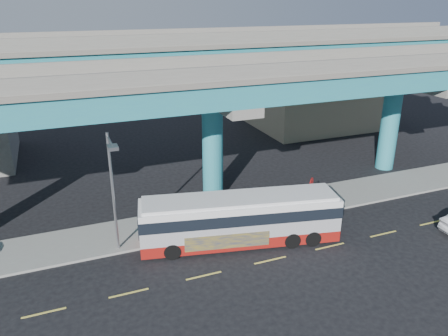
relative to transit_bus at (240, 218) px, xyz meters
name	(u,v)px	position (x,y,z in m)	size (l,w,h in m)	color
ground	(268,258)	(0.82, -2.14, -1.67)	(120.00, 120.00, 0.00)	black
sidewalk	(231,215)	(0.82, 3.36, -1.59)	(70.00, 4.00, 0.15)	gray
lane_markings	(270,260)	(0.82, -2.44, -1.66)	(58.00, 0.12, 0.01)	#D8C64C
viaduct	(211,73)	(0.82, 6.96, 7.47)	(52.00, 12.40, 11.70)	teal
building_beige	(318,95)	(18.82, 20.84, 1.84)	(14.00, 10.23, 7.00)	tan
transit_bus	(240,218)	(0.00, 0.00, 0.00)	(12.12, 4.93, 3.05)	maroon
street_lamp	(113,178)	(-6.99, 1.32, 3.12)	(0.50, 2.34, 7.07)	gray
stop_sign	(311,187)	(6.20, 2.04, 0.18)	(0.58, 0.47, 2.38)	gray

